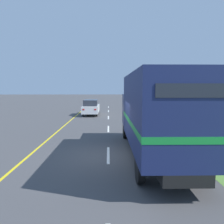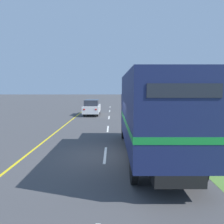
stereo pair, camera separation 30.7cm
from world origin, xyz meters
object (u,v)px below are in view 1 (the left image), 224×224
(horse_trailer_truck, at_px, (156,113))
(highway_sign, at_px, (191,107))
(delineator_post, at_px, (180,132))
(roadside_tree_mid, at_px, (183,88))
(roadside_tree_near, at_px, (214,84))
(lead_car_white, at_px, (91,107))
(roadside_tree_far, at_px, (177,82))

(horse_trailer_truck, xyz_separation_m, highway_sign, (4.18, 6.97, -0.37))
(delineator_post, bearing_deg, horse_trailer_truck, -122.63)
(roadside_tree_mid, height_order, delineator_post, roadside_tree_mid)
(roadside_tree_near, bearing_deg, lead_car_white, 160.72)
(roadside_tree_near, bearing_deg, roadside_tree_mid, 91.97)
(highway_sign, relative_size, roadside_tree_far, 0.42)
(lead_car_white, height_order, roadside_tree_mid, roadside_tree_mid)
(highway_sign, bearing_deg, horse_trailer_truck, -120.99)
(roadside_tree_mid, xyz_separation_m, delineator_post, (-5.66, -16.28, -2.71))
(roadside_tree_mid, xyz_separation_m, roadside_tree_far, (1.20, 6.18, 0.84))
(lead_car_white, xyz_separation_m, roadside_tree_near, (12.29, -4.30, 2.62))
(lead_car_white, xyz_separation_m, highway_sign, (8.35, -9.01, 0.78))
(lead_car_white, bearing_deg, roadside_tree_mid, 17.22)
(lead_car_white, distance_m, highway_sign, 12.31)
(horse_trailer_truck, relative_size, roadside_tree_far, 1.37)
(roadside_tree_mid, bearing_deg, lead_car_white, -162.78)
(roadside_tree_far, distance_m, delineator_post, 23.76)
(horse_trailer_truck, distance_m, highway_sign, 8.13)
(roadside_tree_mid, relative_size, delineator_post, 5.34)
(horse_trailer_truck, height_order, delineator_post, horse_trailer_truck)
(highway_sign, height_order, roadside_tree_near, roadside_tree_near)
(lead_car_white, height_order, highway_sign, highway_sign)
(horse_trailer_truck, bearing_deg, highway_sign, 59.01)
(roadside_tree_mid, bearing_deg, roadside_tree_far, 79.05)
(roadside_tree_mid, bearing_deg, horse_trailer_truck, -111.73)
(roadside_tree_near, height_order, delineator_post, roadside_tree_near)
(lead_car_white, distance_m, roadside_tree_near, 13.29)
(roadside_tree_near, xyz_separation_m, roadside_tree_far, (0.92, 14.20, 0.53))
(roadside_tree_near, xyz_separation_m, roadside_tree_mid, (-0.28, 8.02, -0.32))
(lead_car_white, relative_size, roadside_tree_far, 0.71)
(roadside_tree_near, relative_size, delineator_post, 5.58)
(roadside_tree_far, height_order, delineator_post, roadside_tree_far)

